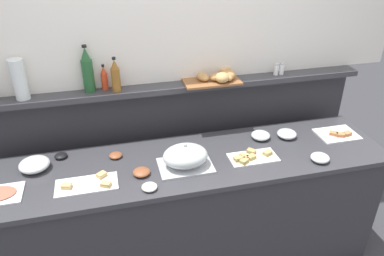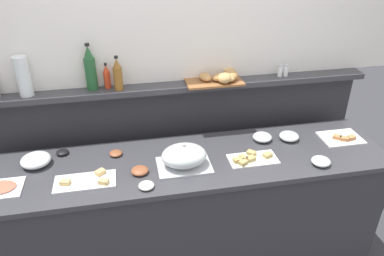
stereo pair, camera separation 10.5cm
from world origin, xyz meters
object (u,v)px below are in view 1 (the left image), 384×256
object	(u,v)px
sandwich_platter_rear	(338,134)
bread_basket	(218,76)
pepper_shaker	(282,69)
condiment_bowl_dark	(61,156)
sandwich_platter_front	(88,184)
glass_bowl_extra	(320,158)
glass_bowl_large	(261,136)
hot_sauce_bottle	(104,79)
salt_shaker	(276,69)
condiment_bowl_teal	(149,187)
condiment_bowl_red	(142,172)
glass_bowl_medium	(34,165)
condiment_bowl_cream	(116,155)
serving_cloche	(185,157)
glass_bowl_small	(287,134)
wine_bottle_green	(88,71)
sandwich_platter_side	(252,157)
vinegar_bottle_amber	(116,76)
water_carafe	(19,80)

from	to	relation	value
sandwich_platter_rear	bread_basket	distance (m)	0.97
pepper_shaker	condiment_bowl_dark	bearing A→B (deg)	-173.36
sandwich_platter_front	bread_basket	distance (m)	1.16
glass_bowl_extra	glass_bowl_large	bearing A→B (deg)	126.35
hot_sauce_bottle	salt_shaker	xyz separation A→B (m)	(1.24, -0.03, -0.03)
pepper_shaker	condiment_bowl_teal	bearing A→B (deg)	-149.22
pepper_shaker	bread_basket	size ratio (longest dim) A/B	0.21
condiment_bowl_dark	condiment_bowl_red	distance (m)	0.58
condiment_bowl_teal	hot_sauce_bottle	distance (m)	0.82
pepper_shaker	glass_bowl_large	bearing A→B (deg)	-131.99
glass_bowl_medium	glass_bowl_extra	size ratio (longest dim) A/B	1.54
hot_sauce_bottle	sandwich_platter_front	bearing A→B (deg)	-106.63
sandwich_platter_rear	hot_sauce_bottle	bearing A→B (deg)	166.13
glass_bowl_medium	condiment_bowl_cream	xyz separation A→B (m)	(0.50, 0.02, -0.02)
condiment_bowl_red	bread_basket	xyz separation A→B (m)	(0.63, 0.49, 0.38)
serving_cloche	hot_sauce_bottle	size ratio (longest dim) A/B	1.93
condiment_bowl_cream	bread_basket	distance (m)	0.90
condiment_bowl_red	pepper_shaker	size ratio (longest dim) A/B	1.23
glass_bowl_large	glass_bowl_small	xyz separation A→B (m)	(0.19, -0.03, 0.00)
bread_basket	wine_bottle_green	bearing A→B (deg)	177.60
glass_bowl_small	glass_bowl_extra	distance (m)	0.34
sandwich_platter_side	wine_bottle_green	bearing A→B (deg)	151.78
vinegar_bottle_amber	hot_sauce_bottle	size ratio (longest dim) A/B	1.34
serving_cloche	condiment_bowl_dark	bearing A→B (deg)	159.11
bread_basket	glass_bowl_medium	bearing A→B (deg)	-167.92
condiment_bowl_cream	sandwich_platter_front	bearing A→B (deg)	-124.48
sandwich_platter_side	condiment_bowl_teal	bearing A→B (deg)	-167.46
glass_bowl_medium	glass_bowl_large	bearing A→B (deg)	0.40
sandwich_platter_rear	condiment_bowl_red	bearing A→B (deg)	-174.64
wine_bottle_green	salt_shaker	bearing A→B (deg)	-0.98
condiment_bowl_red	salt_shaker	distance (m)	1.26
glass_bowl_medium	water_carafe	world-z (taller)	water_carafe
glass_bowl_medium	bread_basket	distance (m)	1.35
glass_bowl_medium	glass_bowl_small	world-z (taller)	glass_bowl_medium
glass_bowl_small	salt_shaker	xyz separation A→B (m)	(0.01, 0.30, 0.38)
glass_bowl_large	glass_bowl_medium	size ratio (longest dim) A/B	0.72
pepper_shaker	wine_bottle_green	bearing A→B (deg)	179.05
glass_bowl_small	glass_bowl_large	bearing A→B (deg)	172.02
glass_bowl_large	sandwich_platter_front	bearing A→B (deg)	-167.97
vinegar_bottle_amber	bread_basket	xyz separation A→B (m)	(0.72, 0.01, -0.07)
water_carafe	condiment_bowl_teal	bearing A→B (deg)	-43.14
sandwich_platter_rear	pepper_shaker	distance (m)	0.63
glass_bowl_large	vinegar_bottle_amber	bearing A→B (deg)	165.09
sandwich_platter_side	glass_bowl_extra	world-z (taller)	glass_bowl_extra
condiment_bowl_dark	glass_bowl_small	bearing A→B (deg)	-4.19
condiment_bowl_teal	glass_bowl_small	bearing A→B (deg)	18.70
sandwich_platter_rear	wine_bottle_green	size ratio (longest dim) A/B	0.90
serving_cloche	glass_bowl_medium	world-z (taller)	serving_cloche
serving_cloche	condiment_bowl_cream	distance (m)	0.48
water_carafe	sandwich_platter_rear	bearing A→B (deg)	-9.86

